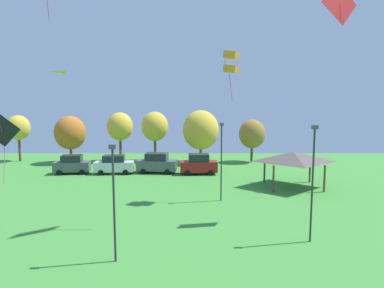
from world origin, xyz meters
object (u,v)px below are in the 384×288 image
object	(u,v)px
light_post_3	(223,158)
treeline_tree_5	(254,134)
parked_car_leftmost	(74,164)
parked_car_rightmost_in_row	(200,164)
parked_car_second_from_left	(116,164)
treeline_tree_1	(72,133)
treeline_tree_4	(202,130)
treeline_tree_2	(121,127)
kite_flying_0	(233,62)
kite_flying_1	(4,132)
park_pavilion	(295,157)
light_post_2	(314,178)
treeline_tree_3	(156,127)
kite_flying_3	(69,81)
light_post_1	(115,197)
kite_flying_7	(341,3)
parked_car_third_from_left	(158,163)
treeline_tree_0	(20,128)

from	to	relation	value
light_post_3	treeline_tree_5	xyz separation A→B (m)	(5.98, 19.18, 0.22)
parked_car_leftmost	parked_car_rightmost_in_row	xyz separation A→B (m)	(15.12, -0.26, 0.07)
parked_car_leftmost	parked_car_second_from_left	distance (m)	5.04
parked_car_leftmost	parked_car_second_from_left	bearing A→B (deg)	-7.30
treeline_tree_1	treeline_tree_4	world-z (taller)	treeline_tree_4
parked_car_rightmost_in_row	light_post_3	distance (m)	11.39
light_post_3	treeline_tree_1	distance (m)	26.92
parked_car_second_from_left	treeline_tree_2	bearing A→B (deg)	92.77
parked_car_second_from_left	parked_car_leftmost	bearing A→B (deg)	175.41
kite_flying_0	parked_car_rightmost_in_row	size ratio (longest dim) A/B	0.95
kite_flying_1	park_pavilion	xyz separation A→B (m)	(24.13, 8.79, -3.24)
kite_flying_1	treeline_tree_5	bearing A→B (deg)	45.82
parked_car_leftmost	treeline_tree_4	bearing A→B (deg)	18.72
light_post_2	treeline_tree_2	bearing A→B (deg)	121.45
kite_flying_1	park_pavilion	world-z (taller)	kite_flying_1
treeline_tree_3	kite_flying_3	bearing A→B (deg)	-120.06
treeline_tree_2	kite_flying_3	bearing A→B (deg)	-101.07
kite_flying_3	parked_car_second_from_left	bearing A→B (deg)	49.51
kite_flying_3	treeline_tree_1	size ratio (longest dim) A/B	0.34
treeline_tree_3	parked_car_second_from_left	bearing A→B (deg)	-114.11
parked_car_second_from_left	treeline_tree_2	xyz separation A→B (m)	(-1.05, 8.79, 3.88)
kite_flying_1	light_post_1	size ratio (longest dim) A/B	0.82
treeline_tree_1	kite_flying_3	bearing A→B (deg)	-70.35
kite_flying_3	kite_flying_7	distance (m)	26.09
parked_car_third_from_left	treeline_tree_5	distance (m)	15.07
treeline_tree_2	treeline_tree_4	distance (m)	11.65
treeline_tree_0	parked_car_leftmost	bearing A→B (deg)	-39.44
kite_flying_0	treeline_tree_4	size ratio (longest dim) A/B	0.57
parked_car_second_from_left	treeline_tree_3	size ratio (longest dim) A/B	0.66
parked_car_second_from_left	park_pavilion	bearing A→B (deg)	-22.03
kite_flying_1	treeline_tree_4	bearing A→B (deg)	56.03
parked_car_third_from_left	treeline_tree_3	distance (m)	9.22
parked_car_rightmost_in_row	light_post_1	distance (m)	23.03
kite_flying_0	light_post_3	size ratio (longest dim) A/B	0.62
parked_car_second_from_left	parked_car_third_from_left	world-z (taller)	parked_car_third_from_left
parked_car_second_from_left	kite_flying_3	bearing A→B (deg)	-134.51
treeline_tree_2	treeline_tree_5	distance (m)	18.88
parked_car_third_from_left	parked_car_rightmost_in_row	xyz separation A→B (m)	(5.04, -0.72, 0.00)
kite_flying_7	light_post_1	size ratio (longest dim) A/B	0.50
kite_flying_7	parked_car_leftmost	bearing A→B (deg)	148.09
kite_flying_1	light_post_3	xyz separation A→B (m)	(16.49, 3.94, -2.53)
kite_flying_1	kite_flying_3	world-z (taller)	kite_flying_3
treeline_tree_2	parked_car_third_from_left	bearing A→B (deg)	-53.68
park_pavilion	light_post_1	xyz separation A→B (m)	(-14.28, -16.27, 0.50)
kite_flying_3	parked_car_second_from_left	xyz separation A→B (m)	(3.59, 4.20, -9.60)
treeline_tree_4	treeline_tree_3	bearing A→B (deg)	168.21
kite_flying_1	parked_car_third_from_left	distance (m)	19.10
kite_flying_3	kite_flying_1	bearing A→B (deg)	-95.74
parked_car_third_from_left	light_post_2	distance (m)	23.67
park_pavilion	treeline_tree_2	size ratio (longest dim) A/B	0.89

